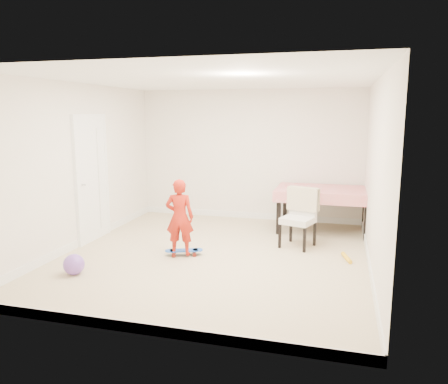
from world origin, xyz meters
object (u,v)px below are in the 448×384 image
(dining_table, at_px, (323,210))
(skateboard, at_px, (184,253))
(balloon, at_px, (74,264))
(dining_chair, at_px, (298,218))
(child, at_px, (180,219))

(dining_table, bearing_deg, skateboard, -134.11)
(balloon, bearing_deg, dining_chair, 36.32)
(skateboard, xyz_separation_m, balloon, (-1.14, -1.14, 0.10))
(skateboard, relative_size, child, 0.50)
(dining_table, bearing_deg, dining_chair, -106.82)
(dining_table, distance_m, balloon, 4.42)
(skateboard, bearing_deg, child, -137.27)
(balloon, bearing_deg, dining_table, 45.30)
(dining_table, distance_m, skateboard, 2.82)
(dining_table, relative_size, dining_chair, 1.77)
(dining_table, height_order, dining_chair, dining_chair)
(skateboard, bearing_deg, balloon, -155.89)
(dining_table, xyz_separation_m, child, (-1.99, -2.06, 0.18))
(dining_chair, distance_m, balloon, 3.44)
(dining_table, xyz_separation_m, balloon, (-3.10, -3.13, -0.26))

